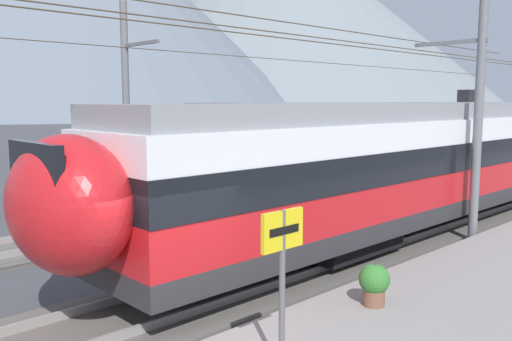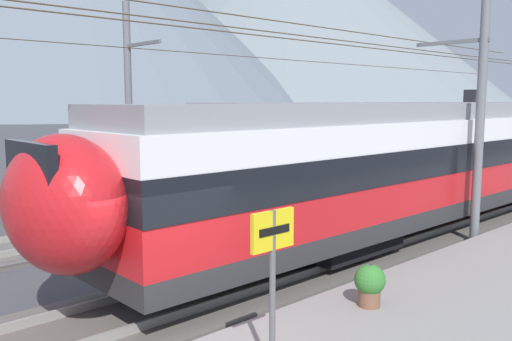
# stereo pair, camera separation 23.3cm
# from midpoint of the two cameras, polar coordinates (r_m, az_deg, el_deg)

# --- Properties ---
(track_near) EXTENTS (120.00, 3.00, 0.28)m
(track_near) POSITION_cam_midpoint_polar(r_m,az_deg,el_deg) (10.15, -13.69, -15.07)
(track_near) COLOR #5B5651
(track_near) RESTS_ON ground
(track_far) EXTENTS (120.00, 3.00, 0.28)m
(track_far) POSITION_cam_midpoint_polar(r_m,az_deg,el_deg) (15.40, -25.05, -7.77)
(track_far) COLOR #5B5651
(track_far) RESTS_ON ground
(train_near_platform) EXTENTS (33.99, 2.89, 4.27)m
(train_near_platform) POSITION_cam_midpoint_polar(r_m,az_deg,el_deg) (21.48, 23.78, 2.27)
(train_near_platform) COLOR #2D2D30
(train_near_platform) RESTS_ON track_near
(train_far_track) EXTENTS (30.72, 2.95, 4.27)m
(train_far_track) POSITION_cam_midpoint_polar(r_m,az_deg,el_deg) (28.84, 16.81, 3.71)
(train_far_track) COLOR #2D2D30
(train_far_track) RESTS_ON track_far
(catenary_mast_mid) EXTENTS (44.44, 2.09, 7.09)m
(catenary_mast_mid) POSITION_cam_midpoint_polar(r_m,az_deg,el_deg) (15.59, 21.66, 6.20)
(catenary_mast_mid) COLOR slate
(catenary_mast_mid) RESTS_ON ground
(catenary_mast_far_side) EXTENTS (44.44, 2.12, 7.12)m
(catenary_mast_far_side) POSITION_cam_midpoint_polar(r_m,az_deg,el_deg) (18.33, -13.71, 6.72)
(catenary_mast_far_side) COLOR slate
(catenary_mast_far_side) RESTS_ON ground
(platform_sign) EXTENTS (0.70, 0.08, 2.16)m
(platform_sign) POSITION_cam_midpoint_polar(r_m,az_deg,el_deg) (6.85, 1.82, -8.95)
(platform_sign) COLOR #59595B
(platform_sign) RESTS_ON platform_slab
(potted_plant_platform_edge) EXTENTS (0.54, 0.54, 0.74)m
(potted_plant_platform_edge) POSITION_cam_midpoint_polar(r_m,az_deg,el_deg) (9.65, 11.73, -11.47)
(potted_plant_platform_edge) COLOR brown
(potted_plant_platform_edge) RESTS_ON platform_slab
(mountain_central_peak) EXTENTS (134.53, 134.53, 64.18)m
(mountain_central_peak) POSITION_cam_midpoint_polar(r_m,az_deg,el_deg) (167.61, -19.00, 16.65)
(mountain_central_peak) COLOR slate
(mountain_central_peak) RESTS_ON ground
(mountain_right_ridge) EXTENTS (180.32, 180.32, 75.00)m
(mountain_right_ridge) POSITION_cam_midpoint_polar(r_m,az_deg,el_deg) (224.10, 1.95, 15.97)
(mountain_right_ridge) COLOR slate
(mountain_right_ridge) RESTS_ON ground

